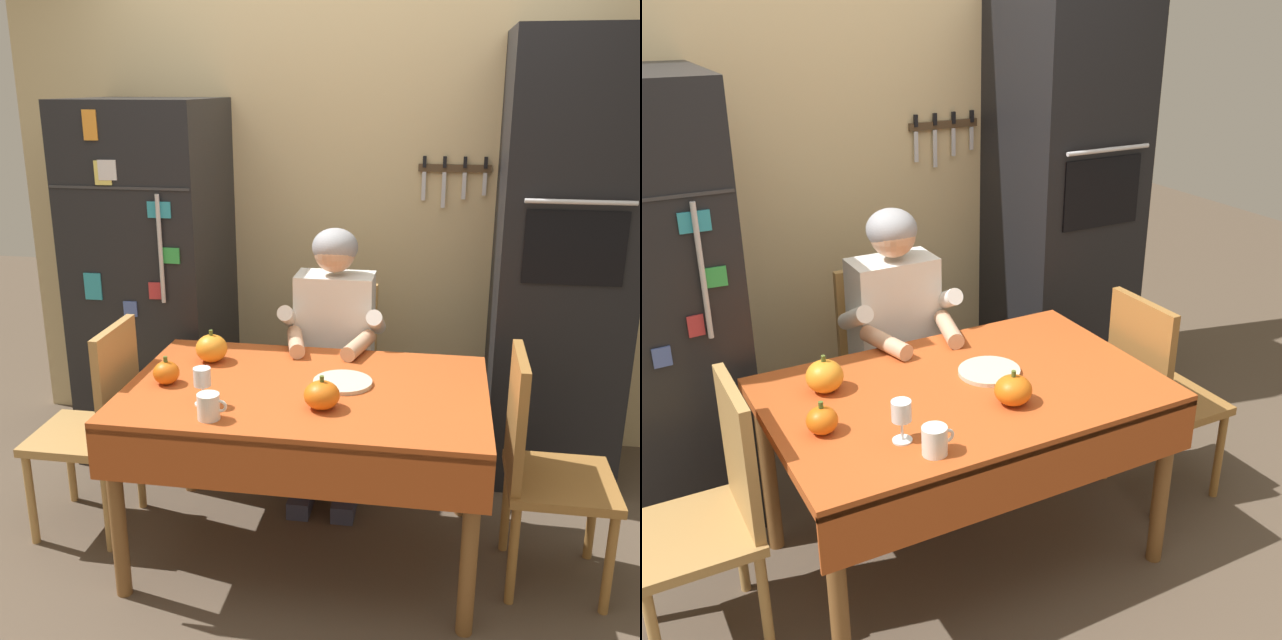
{
  "view_description": "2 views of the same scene",
  "coord_description": "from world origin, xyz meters",
  "views": [
    {
      "loc": [
        0.5,
        -2.52,
        1.86
      ],
      "look_at": [
        0.04,
        0.16,
        1.0
      ],
      "focal_mm": 41.53,
      "sensor_mm": 36.0,
      "label": 1
    },
    {
      "loc": [
        -1.17,
        -2.05,
        2.05
      ],
      "look_at": [
        0.08,
        0.26,
        0.92
      ],
      "focal_mm": 43.23,
      "sensor_mm": 36.0,
      "label": 2
    }
  ],
  "objects": [
    {
      "name": "dining_table",
      "position": [
        0.0,
        0.08,
        0.66
      ],
      "size": [
        1.4,
        0.9,
        0.74
      ],
      "color": "brown",
      "rests_on": "ground"
    },
    {
      "name": "chair_left_side",
      "position": [
        -0.9,
        0.13,
        0.51
      ],
      "size": [
        0.4,
        0.4,
        0.93
      ],
      "color": "tan",
      "rests_on": "ground"
    },
    {
      "name": "ground_plane",
      "position": [
        0.0,
        0.0,
        0.0
      ],
      "size": [
        10.0,
        10.0,
        0.0
      ],
      "primitive_type": "plane",
      "color": "brown",
      "rests_on": "ground"
    },
    {
      "name": "wall_oven",
      "position": [
        1.05,
        1.0,
        1.05
      ],
      "size": [
        0.6,
        0.64,
        2.1
      ],
      "color": "black",
      "rests_on": "ground"
    },
    {
      "name": "seated_person",
      "position": [
        0.02,
        0.68,
        0.74
      ],
      "size": [
        0.47,
        0.55,
        1.25
      ],
      "color": "#38384C",
      "rests_on": "ground"
    },
    {
      "name": "pumpkin_small",
      "position": [
        -0.55,
        0.04,
        0.79
      ],
      "size": [
        0.1,
        0.1,
        0.11
      ],
      "color": "orange",
      "rests_on": "dining_table"
    },
    {
      "name": "serving_tray",
      "position": [
        0.14,
        0.15,
        0.75
      ],
      "size": [
        0.23,
        0.23,
        0.02
      ],
      "primitive_type": "cylinder",
      "color": "beige",
      "rests_on": "dining_table"
    },
    {
      "name": "chair_right_side",
      "position": [
        0.9,
        0.07,
        0.51
      ],
      "size": [
        0.4,
        0.4,
        0.93
      ],
      "color": "#9E6B33",
      "rests_on": "ground"
    },
    {
      "name": "pumpkin_large",
      "position": [
        -0.45,
        0.3,
        0.8
      ],
      "size": [
        0.13,
        0.13,
        0.14
      ],
      "color": "orange",
      "rests_on": "dining_table"
    },
    {
      "name": "chair_behind_person",
      "position": [
        0.02,
        0.87,
        0.51
      ],
      "size": [
        0.4,
        0.4,
        0.93
      ],
      "color": "tan",
      "rests_on": "ground"
    },
    {
      "name": "back_wall_assembly",
      "position": [
        0.05,
        1.35,
        1.3
      ],
      "size": [
        3.7,
        0.13,
        2.6
      ],
      "color": "#D1B784",
      "rests_on": "ground"
    },
    {
      "name": "wine_glass",
      "position": [
        -0.34,
        -0.13,
        0.84
      ],
      "size": [
        0.06,
        0.06,
        0.14
      ],
      "color": "white",
      "rests_on": "dining_table"
    },
    {
      "name": "coffee_mug",
      "position": [
        -0.28,
        -0.24,
        0.79
      ],
      "size": [
        0.11,
        0.08,
        0.09
      ],
      "color": "white",
      "rests_on": "dining_table"
    },
    {
      "name": "pumpkin_medium",
      "position": [
        0.09,
        -0.09,
        0.79
      ],
      "size": [
        0.13,
        0.13,
        0.13
      ],
      "color": "orange",
      "rests_on": "dining_table"
    },
    {
      "name": "refrigerator",
      "position": [
        -0.95,
        0.96,
        0.9
      ],
      "size": [
        0.68,
        0.71,
        1.8
      ],
      "color": "black",
      "rests_on": "ground"
    }
  ]
}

